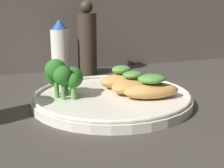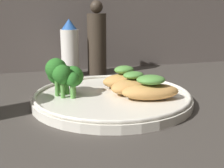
{
  "view_description": "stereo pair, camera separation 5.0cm",
  "coord_description": "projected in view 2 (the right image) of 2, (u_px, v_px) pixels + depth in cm",
  "views": [
    {
      "loc": [
        -18.07,
        -44.51,
        15.75
      ],
      "look_at": [
        0.0,
        0.0,
        3.4
      ],
      "focal_mm": 45.0,
      "sensor_mm": 36.0,
      "label": 1
    },
    {
      "loc": [
        -13.39,
        -46.14,
        15.75
      ],
      "look_at": [
        0.0,
        0.0,
        3.4
      ],
      "focal_mm": 45.0,
      "sensor_mm": 36.0,
      "label": 2
    }
  ],
  "objects": [
    {
      "name": "pepper_grinder",
      "position": [
        97.0,
        42.0,
        0.71
      ],
      "size": [
        4.85,
        4.85,
        18.57
      ],
      "color": "#382D23",
      "rests_on": "ground_plane"
    },
    {
      "name": "plate",
      "position": [
        112.0,
        97.0,
        0.5
      ],
      "size": [
        28.18,
        28.18,
        2.0
      ],
      "color": "silver",
      "rests_on": "ground_plane"
    },
    {
      "name": "broccoli_bunch",
      "position": [
        63.0,
        74.0,
        0.49
      ],
      "size": [
        6.61,
        6.87,
        6.73
      ],
      "color": "#569942",
      "rests_on": "plate"
    },
    {
      "name": "sauce_bottle",
      "position": [
        70.0,
        49.0,
        0.7
      ],
      "size": [
        4.48,
        4.48,
        14.16
      ],
      "color": "white",
      "rests_on": "ground_plane"
    },
    {
      "name": "grilled_meat_back",
      "position": [
        124.0,
        79.0,
        0.54
      ],
      "size": [
        9.02,
        5.57,
        4.36
      ],
      "color": "tan",
      "rests_on": "plate"
    },
    {
      "name": "ground_plane",
      "position": [
        112.0,
        105.0,
        0.51
      ],
      "size": [
        180.0,
        180.0,
        1.0
      ],
      "primitive_type": "cube",
      "color": "#3D3833"
    },
    {
      "name": "grilled_meat_front",
      "position": [
        151.0,
        89.0,
        0.47
      ],
      "size": [
        10.29,
        5.88,
        4.18
      ],
      "color": "tan",
      "rests_on": "plate"
    },
    {
      "name": "grilled_meat_middle",
      "position": [
        133.0,
        85.0,
        0.51
      ],
      "size": [
        10.52,
        8.08,
        4.0
      ],
      "color": "tan",
      "rests_on": "plate"
    }
  ]
}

